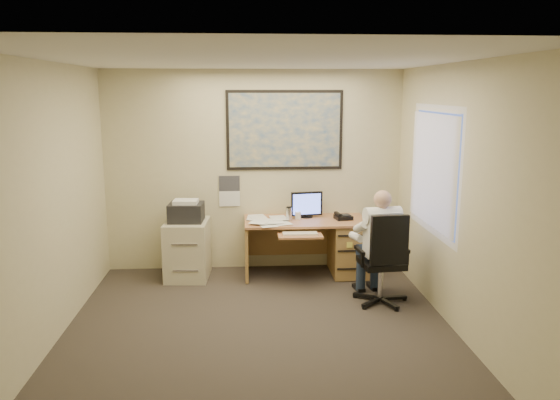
{
  "coord_description": "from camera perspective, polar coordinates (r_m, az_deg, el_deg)",
  "views": [
    {
      "loc": [
        -0.14,
        -5.07,
        2.42
      ],
      "look_at": [
        0.29,
        1.3,
        1.14
      ],
      "focal_mm": 35.0,
      "sensor_mm": 36.0,
      "label": 1
    }
  ],
  "objects": [
    {
      "name": "filing_cabinet",
      "position": [
        7.26,
        -9.66,
        -4.57
      ],
      "size": [
        0.58,
        0.68,
        1.05
      ],
      "rotation": [
        0.0,
        0.0,
        -0.06
      ],
      "color": "beige",
      "rests_on": "ground"
    },
    {
      "name": "office_chair",
      "position": [
        6.42,
        10.55,
        -7.95
      ],
      "size": [
        0.71,
        0.71,
        1.09
      ],
      "rotation": [
        0.0,
        0.0,
        0.09
      ],
      "color": "black",
      "rests_on": "ground"
    },
    {
      "name": "room_shell",
      "position": [
        5.19,
        -2.2,
        -0.56
      ],
      "size": [
        4.0,
        4.5,
        2.7
      ],
      "color": "#342E28",
      "rests_on": "ground"
    },
    {
      "name": "person",
      "position": [
        6.39,
        10.52,
        -4.83
      ],
      "size": [
        0.65,
        0.84,
        1.32
      ],
      "primitive_type": null,
      "rotation": [
        0.0,
        0.0,
        0.16
      ],
      "color": "white",
      "rests_on": "office_chair"
    },
    {
      "name": "desk",
      "position": [
        7.33,
        5.2,
        -4.34
      ],
      "size": [
        1.6,
        0.97,
        1.09
      ],
      "color": "#B97C4F",
      "rests_on": "ground"
    },
    {
      "name": "wall_calendar",
      "position": [
        7.44,
        -5.3,
        0.93
      ],
      "size": [
        0.28,
        0.01,
        0.42
      ],
      "primitive_type": "cube",
      "color": "white",
      "rests_on": "room_shell"
    },
    {
      "name": "window_blinds",
      "position": [
        6.3,
        15.79,
        2.99
      ],
      "size": [
        0.06,
        1.4,
        1.3
      ],
      "primitive_type": null,
      "color": "#EEE5CD",
      "rests_on": "room_shell"
    },
    {
      "name": "world_map",
      "position": [
        7.34,
        0.49,
        7.3
      ],
      "size": [
        1.56,
        0.03,
        1.06
      ],
      "primitive_type": "cube",
      "color": "#1E4C93",
      "rests_on": "room_shell"
    }
  ]
}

